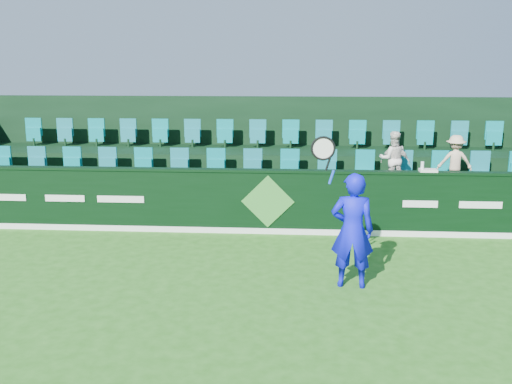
# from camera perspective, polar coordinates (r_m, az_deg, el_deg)

# --- Properties ---
(ground) EXTENTS (60.00, 60.00, 0.00)m
(ground) POSITION_cam_1_polar(r_m,az_deg,el_deg) (8.33, -0.12, -12.13)
(ground) COLOR #266718
(ground) RESTS_ON ground
(sponsor_hoarding) EXTENTS (16.00, 0.25, 1.35)m
(sponsor_hoarding) POSITION_cam_1_polar(r_m,az_deg,el_deg) (11.88, 1.22, -0.95)
(sponsor_hoarding) COLOR black
(sponsor_hoarding) RESTS_ON ground
(stand_tier_front) EXTENTS (16.00, 2.00, 0.80)m
(stand_tier_front) POSITION_cam_1_polar(r_m,az_deg,el_deg) (13.02, 1.43, -0.96)
(stand_tier_front) COLOR black
(stand_tier_front) RESTS_ON ground
(stand_tier_back) EXTENTS (16.00, 1.80, 1.30)m
(stand_tier_back) POSITION_cam_1_polar(r_m,az_deg,el_deg) (14.81, 1.75, 1.74)
(stand_tier_back) COLOR black
(stand_tier_back) RESTS_ON ground
(stand_rear) EXTENTS (16.00, 4.10, 2.60)m
(stand_rear) POSITION_cam_1_polar(r_m,az_deg,el_deg) (15.15, 1.83, 4.17)
(stand_rear) COLOR black
(stand_rear) RESTS_ON ground
(seat_row_front) EXTENTS (13.50, 0.50, 0.60)m
(seat_row_front) POSITION_cam_1_polar(r_m,az_deg,el_deg) (13.26, 1.52, 2.39)
(seat_row_front) COLOR #067E81
(seat_row_front) RESTS_ON stand_tier_front
(seat_row_back) EXTENTS (13.50, 0.50, 0.60)m
(seat_row_back) POSITION_cam_1_polar(r_m,az_deg,el_deg) (14.96, 1.82, 5.54)
(seat_row_back) COLOR #067E81
(seat_row_back) RESTS_ON stand_tier_back
(tennis_player) EXTENTS (1.08, 0.49, 2.48)m
(tennis_player) POSITION_cam_1_polar(r_m,az_deg,el_deg) (9.11, 9.57, -3.74)
(tennis_player) COLOR #0D11E8
(tennis_player) RESTS_ON ground
(spectator_left) EXTENTS (0.60, 0.47, 1.23)m
(spectator_left) POSITION_cam_1_polar(r_m,az_deg,el_deg) (13.00, 13.51, 3.24)
(spectator_left) COLOR silver
(spectator_left) RESTS_ON stand_tier_front
(spectator_middle) EXTENTS (0.70, 0.48, 1.10)m
(spectator_middle) POSITION_cam_1_polar(r_m,az_deg,el_deg) (13.03, 13.76, 2.95)
(spectator_middle) COLOR beige
(spectator_middle) RESTS_ON stand_tier_front
(spectator_right) EXTENTS (0.78, 0.50, 1.16)m
(spectator_right) POSITION_cam_1_polar(r_m,az_deg,el_deg) (13.31, 19.27, 2.92)
(spectator_right) COLOR beige
(spectator_right) RESTS_ON stand_tier_front
(towel) EXTENTS (0.35, 0.23, 0.05)m
(towel) POSITION_cam_1_polar(r_m,az_deg,el_deg) (12.03, 16.83, 2.08)
(towel) COLOR white
(towel) RESTS_ON sponsor_hoarding
(drinks_bottle) EXTENTS (0.07, 0.07, 0.21)m
(drinks_bottle) POSITION_cam_1_polar(r_m,az_deg,el_deg) (11.99, 16.29, 2.46)
(drinks_bottle) COLOR white
(drinks_bottle) RESTS_ON sponsor_hoarding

